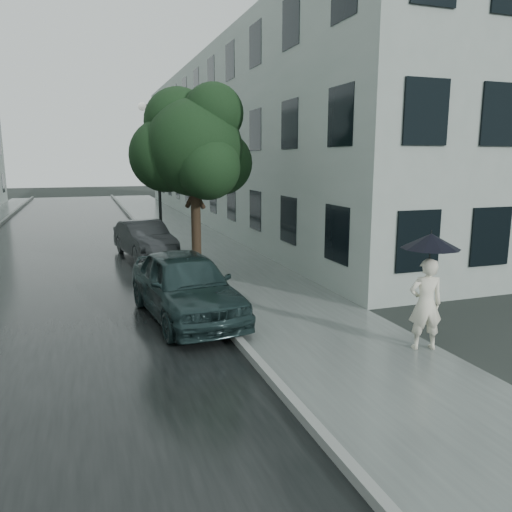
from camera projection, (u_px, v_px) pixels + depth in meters
name	position (u px, v px, depth m)	size (l,w,h in m)	color
ground	(320.00, 341.00, 9.86)	(120.00, 120.00, 0.00)	black
sidewalk	(198.00, 244.00, 21.06)	(3.50, 60.00, 0.01)	slate
kerb_near	(155.00, 245.00, 20.46)	(0.15, 60.00, 0.15)	slate
asphalt_road	(64.00, 252.00, 19.34)	(6.85, 60.00, 0.00)	black
building_near	(257.00, 142.00, 28.84)	(7.02, 36.00, 9.00)	#8E9B95
pedestrian	(425.00, 304.00, 9.29)	(0.64, 0.42, 1.75)	silver
umbrella	(431.00, 241.00, 9.08)	(1.38, 1.38, 1.32)	black
street_tree	(193.00, 147.00, 14.26)	(3.60, 3.27, 5.65)	#332619
lamp_post	(155.00, 167.00, 19.58)	(0.85, 0.33, 5.66)	black
car_near	(185.00, 285.00, 11.20)	(1.78, 4.43, 1.51)	#1A2B2C
car_far	(145.00, 239.00, 18.25)	(1.38, 3.97, 1.31)	#222527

